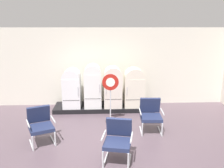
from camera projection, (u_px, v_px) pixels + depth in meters
ground at (106, 154)px, 5.70m from camera, size 12.00×10.00×0.05m
back_wall at (103, 67)px, 8.88m from camera, size 11.76×0.12×2.88m
display_plinth at (104, 107)px, 8.60m from camera, size 3.53×0.95×0.15m
refrigerator_0 at (72, 87)px, 8.27m from camera, size 0.61×0.72×1.36m
refrigerator_1 at (93, 85)px, 8.27m from camera, size 0.59×0.69×1.50m
refrigerator_2 at (113, 86)px, 8.29m from camera, size 0.62×0.65×1.43m
refrigerator_3 at (134, 86)px, 8.32m from camera, size 0.70×0.63×1.38m
armchair_left at (40, 124)px, 6.09m from camera, size 0.81×0.85×0.94m
armchair_right at (151, 114)px, 6.77m from camera, size 0.68×0.71×0.94m
armchair_center at (118, 139)px, 5.30m from camera, size 0.74×0.78×0.94m
sign_stand at (110, 98)px, 7.28m from camera, size 0.50×0.32×1.54m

